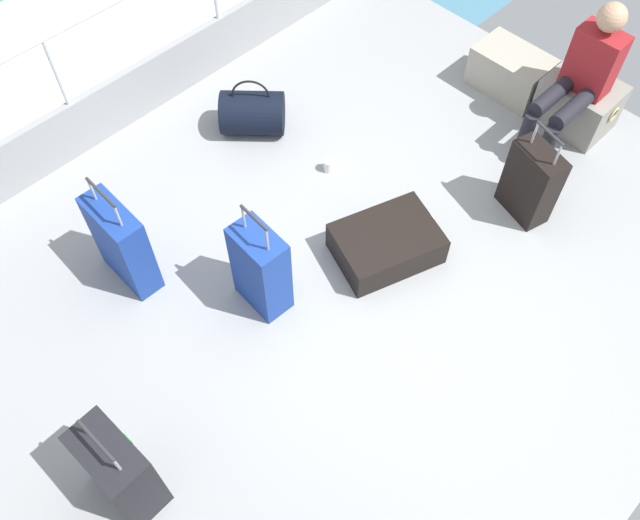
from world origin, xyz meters
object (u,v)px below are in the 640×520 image
at_px(cargo_crate_1, 578,104).
at_px(passenger_seated, 581,76).
at_px(suitcase_2, 122,244).
at_px(duffel_bag, 252,113).
at_px(cargo_crate_0, 510,71).
at_px(suitcase_0, 531,182).
at_px(suitcase_3, 386,244).
at_px(paper_cup, 329,165).
at_px(suitcase_5, 261,269).
at_px(suitcase_4, 119,470).

height_order(cargo_crate_1, passenger_seated, passenger_seated).
height_order(passenger_seated, suitcase_2, passenger_seated).
relative_size(cargo_crate_1, passenger_seated, 0.53).
height_order(cargo_crate_1, suitcase_2, suitcase_2).
bearing_deg(duffel_bag, suitcase_2, -73.60).
distance_m(cargo_crate_0, suitcase_0, 1.28).
distance_m(suitcase_3, duffel_bag, 1.53).
bearing_deg(duffel_bag, cargo_crate_0, 57.92).
distance_m(suitcase_2, suitcase_3, 1.72).
bearing_deg(suitcase_0, passenger_seated, 106.07).
bearing_deg(suitcase_0, cargo_crate_1, 103.24).
bearing_deg(cargo_crate_1, paper_cup, -120.36).
bearing_deg(cargo_crate_0, suitcase_3, -78.17).
bearing_deg(suitcase_5, suitcase_0, 67.20).
bearing_deg(suitcase_5, duffel_bag, 140.63).
xyz_separation_m(suitcase_5, paper_cup, (-0.48, 1.09, -0.28)).
bearing_deg(cargo_crate_0, cargo_crate_1, 3.55).
height_order(suitcase_2, suitcase_4, suitcase_2).
bearing_deg(suitcase_4, suitcase_5, 106.18).
xyz_separation_m(cargo_crate_1, duffel_bag, (-1.71, -1.81, -0.03)).
height_order(cargo_crate_0, suitcase_2, suitcase_2).
bearing_deg(paper_cup, suitcase_2, -100.11).
xyz_separation_m(passenger_seated, duffel_bag, (-1.71, -1.63, -0.40)).
height_order(suitcase_0, paper_cup, suitcase_0).
distance_m(cargo_crate_1, suitcase_3, 1.98).
bearing_deg(suitcase_2, passenger_seated, 67.56).
bearing_deg(passenger_seated, paper_cup, -123.28).
height_order(suitcase_4, duffel_bag, suitcase_4).
relative_size(suitcase_2, duffel_bag, 1.47).
height_order(suitcase_0, suitcase_3, suitcase_0).
relative_size(cargo_crate_1, duffel_bag, 1.00).
distance_m(suitcase_2, paper_cup, 1.63).
xyz_separation_m(suitcase_0, suitcase_4, (-0.37, -3.13, 0.01)).
xyz_separation_m(passenger_seated, suitcase_3, (-0.19, -1.79, -0.46)).
bearing_deg(passenger_seated, cargo_crate_0, 166.31).
height_order(cargo_crate_1, duffel_bag, duffel_bag).
distance_m(suitcase_2, suitcase_4, 1.43).
relative_size(suitcase_2, paper_cup, 8.47).
xyz_separation_m(cargo_crate_0, suitcase_2, (-0.68, -3.25, 0.16)).
xyz_separation_m(suitcase_0, paper_cup, (-1.23, -0.71, -0.24)).
bearing_deg(cargo_crate_0, suitcase_5, -88.36).
distance_m(cargo_crate_0, paper_cup, 1.72).
distance_m(suitcase_2, suitcase_5, 0.90).
xyz_separation_m(suitcase_2, suitcase_5, (0.76, 0.49, 0.00)).
xyz_separation_m(cargo_crate_1, paper_cup, (-1.00, -1.70, -0.15)).
distance_m(passenger_seated, duffel_bag, 2.40).
bearing_deg(suitcase_5, passenger_seated, 78.74).
height_order(suitcase_3, suitcase_5, suitcase_5).
bearing_deg(suitcase_4, cargo_crate_0, 96.51).
distance_m(cargo_crate_0, suitcase_2, 3.32).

